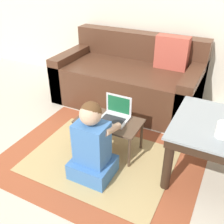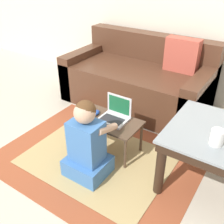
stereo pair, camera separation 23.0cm
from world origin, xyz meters
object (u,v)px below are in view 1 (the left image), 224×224
(laptop_desk, at_px, (109,124))
(cup_on_table, at_px, (222,130))
(laptop, at_px, (115,116))
(computer_mouse, at_px, (94,114))
(couch, at_px, (130,79))
(person_seated, at_px, (92,146))

(laptop_desk, distance_m, cup_on_table, 0.95)
(laptop, height_order, computer_mouse, laptop)
(couch, height_order, person_seated, couch)
(couch, xyz_separation_m, person_seated, (0.25, -1.31, 0.00))
(person_seated, bearing_deg, computer_mouse, 117.70)
(couch, bearing_deg, person_seated, -78.98)
(laptop_desk, relative_size, person_seated, 0.84)
(couch, height_order, laptop_desk, couch)
(person_seated, height_order, cup_on_table, person_seated)
(laptop_desk, relative_size, cup_on_table, 5.18)
(laptop, relative_size, person_seated, 0.36)
(laptop, distance_m, computer_mouse, 0.20)
(couch, relative_size, computer_mouse, 15.40)
(laptop_desk, relative_size, laptop, 2.34)
(couch, relative_size, cup_on_table, 15.02)
(cup_on_table, bearing_deg, person_seated, -162.65)
(laptop_desk, distance_m, laptop, 0.09)
(couch, height_order, laptop, couch)
(computer_mouse, bearing_deg, laptop, 8.50)
(laptop, bearing_deg, cup_on_table, -7.88)
(person_seated, bearing_deg, laptop, 89.58)
(computer_mouse, bearing_deg, laptop_desk, -3.94)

